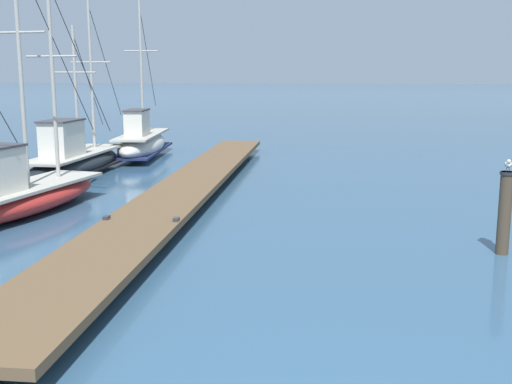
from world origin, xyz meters
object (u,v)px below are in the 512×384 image
(fishing_boat_2, at_px, (18,193))
(mooring_piling, at_px, (505,211))
(perched_seagull, at_px, (508,164))
(fishing_boat_3, at_px, (142,142))
(fishing_boat_0, at_px, (74,159))

(fishing_boat_2, distance_m, mooring_piling, 11.89)
(fishing_boat_2, height_order, perched_seagull, fishing_boat_2)
(mooring_piling, bearing_deg, fishing_boat_2, 173.16)
(fishing_boat_2, height_order, mooring_piling, fishing_boat_2)
(fishing_boat_2, height_order, fishing_boat_3, fishing_boat_2)
(fishing_boat_2, xyz_separation_m, perched_seagull, (11.80, -1.41, 1.29))
(fishing_boat_0, bearing_deg, mooring_piling, -29.83)
(fishing_boat_3, bearing_deg, fishing_boat_0, -96.24)
(fishing_boat_0, bearing_deg, perched_seagull, -29.81)
(fishing_boat_2, relative_size, mooring_piling, 4.59)
(fishing_boat_0, distance_m, perched_seagull, 15.48)
(fishing_boat_0, height_order, perched_seagull, fishing_boat_0)
(mooring_piling, bearing_deg, perched_seagull, 83.17)
(fishing_boat_2, bearing_deg, fishing_boat_0, 104.25)
(fishing_boat_2, xyz_separation_m, mooring_piling, (11.80, -1.41, 0.31))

